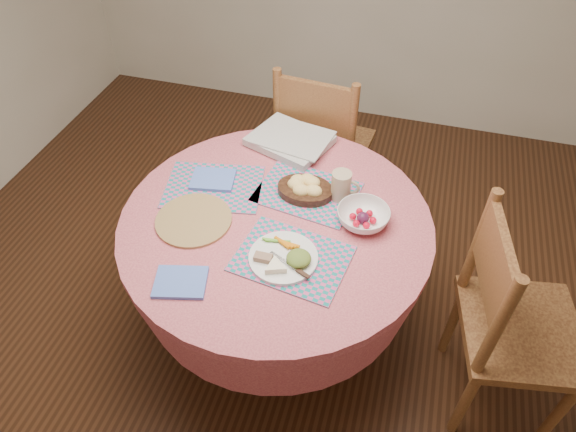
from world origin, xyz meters
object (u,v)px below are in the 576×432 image
Objects in this scene: dining_table at (277,252)px; dinner_plate at (285,257)px; chair_back at (321,145)px; latte_mug at (342,186)px; fruit_bowl at (363,217)px; chair_right at (509,322)px; bread_bowl at (305,187)px; wicker_trivet at (194,220)px.

dining_table is 4.89× the size of dinner_plate.
chair_back reaches higher than dinner_plate.
latte_mug is 0.16m from fruit_bowl.
chair_right is at bearing -19.87° from latte_mug.
latte_mug is (0.15, 0.02, 0.03)m from bread_bowl.
dinner_plate is (0.10, -0.20, 0.22)m from dining_table.
dining_table is at bearing -112.68° from bread_bowl.
dining_table is at bearing 75.67° from chair_right.
chair_back is 1.00m from wicker_trivet.
chair_right reaches higher than wicker_trivet.
bread_bowl is 0.15m from latte_mug.
fruit_bowl reaches higher than dinner_plate.
wicker_trivet is at bearing 77.17° from chair_back.
latte_mug reaches higher than bread_bowl.
chair_right is 0.68m from fruit_bowl.
chair_right reaches higher than latte_mug.
fruit_bowl is (0.11, -0.12, -0.04)m from latte_mug.
dinner_plate is (0.10, -1.02, 0.25)m from chair_back.
dinner_plate is (-0.85, -0.13, 0.25)m from chair_right.
dinner_plate reaches higher than dining_table.
bread_bowl is (0.38, 0.27, 0.03)m from wicker_trivet.
bread_bowl reaches higher than dinner_plate.
bread_bowl is at bearing -173.92° from latte_mug.
dinner_plate is 1.10× the size of bread_bowl.
dining_table is 0.38m from wicker_trivet.
chair_right is at bearing 1.25° from wicker_trivet.
chair_back is 8.07× the size of latte_mug.
wicker_trivet reaches higher than dining_table.
dinner_plate is at bearing -86.45° from bread_bowl.
chair_right is at bearing 8.59° from dinner_plate.
chair_back is (-0.95, 0.89, -0.00)m from chair_right.
chair_back reaches higher than wicker_trivet.
fruit_bowl reaches higher than dining_table.
latte_mug reaches higher than dining_table.
chair_back is 3.34× the size of wicker_trivet.
dinner_plate is at bearing -130.58° from fruit_bowl.
bread_bowl is at bearing 93.55° from dinner_plate.
wicker_trivet is at bearing 81.29° from chair_right.
bread_bowl is 0.86× the size of fruit_bowl.
wicker_trivet is at bearing -144.17° from bread_bowl.
chair_right reaches higher than dinner_plate.
chair_back is (-0.00, 0.82, -0.03)m from dining_table.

